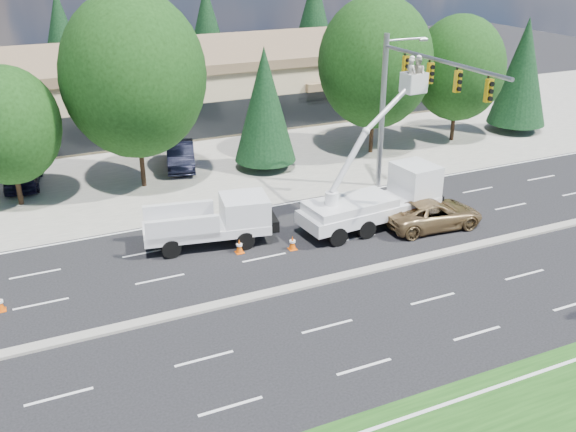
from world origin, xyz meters
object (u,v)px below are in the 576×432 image
utility_pickup (215,225)px  signal_mast (406,94)px  bucket_truck (382,192)px  minivan (433,214)px

utility_pickup → signal_mast: bearing=16.9°
utility_pickup → bucket_truck: bearing=0.9°
utility_pickup → bucket_truck: bucket_truck is taller
bucket_truck → minivan: bucket_truck is taller
signal_mast → utility_pickup: bearing=-173.1°
utility_pickup → bucket_truck: size_ratio=0.74×
signal_mast → bucket_truck: size_ratio=1.18×
utility_pickup → minivan: bearing=-4.6°
signal_mast → minivan: (-0.70, -4.24, -5.33)m
signal_mast → minivan: size_ratio=1.94×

